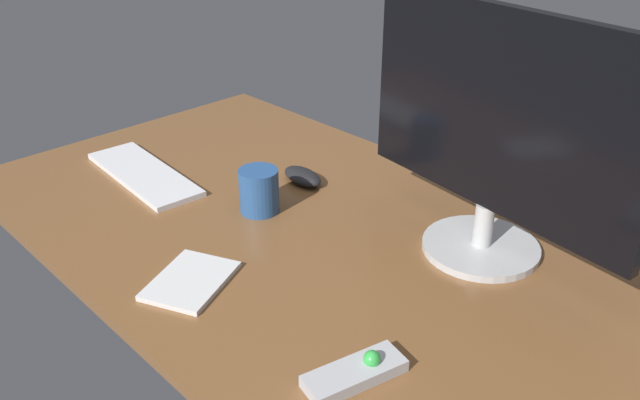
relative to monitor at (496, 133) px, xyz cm
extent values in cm
cube|color=brown|center=(-31.50, -18.17, -24.62)|extent=(140.00, 84.00, 2.00)
cylinder|color=silver|center=(0.00, 0.00, -22.91)|extent=(21.78, 21.78, 1.42)
cylinder|color=silver|center=(0.00, 0.00, -18.05)|extent=(3.57, 3.57, 8.29)
cube|color=black|center=(0.00, 0.00, 3.76)|extent=(57.05, 9.88, 35.32)
cube|color=white|center=(-71.74, -28.82, -22.99)|extent=(36.23, 14.23, 1.26)
ellipsoid|color=black|center=(-44.12, -4.64, -22.10)|extent=(11.52, 6.75, 3.04)
cube|color=#B7B7BC|center=(6.78, -41.75, -22.65)|extent=(8.87, 15.97, 1.94)
sphere|color=green|center=(7.48, -38.92, -21.23)|extent=(2.55, 2.55, 2.55)
cylinder|color=#28518C|center=(-40.69, -19.96, -18.97)|extent=(8.21, 8.21, 9.30)
cube|color=silver|center=(-29.02, -45.13, -23.13)|extent=(17.17, 19.10, 0.98)
camera|label=1|loc=(53.72, -94.18, 42.96)|focal=36.83mm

